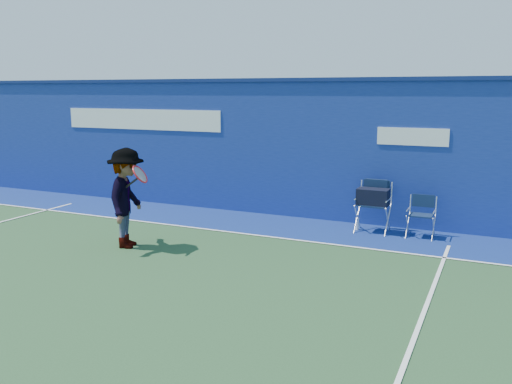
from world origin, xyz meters
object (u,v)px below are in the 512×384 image
at_px(directors_chair_right, 421,225).
at_px(tennis_player, 127,198).
at_px(directors_chair_left, 373,211).
at_px(water_bottle, 357,224).

height_order(directors_chair_right, tennis_player, tennis_player).
distance_m(directors_chair_right, tennis_player, 5.59).
xyz_separation_m(directors_chair_right, tennis_player, (-4.76, -2.86, 0.65)).
bearing_deg(directors_chair_left, tennis_player, -142.91).
relative_size(directors_chair_left, tennis_player, 0.57).
bearing_deg(tennis_player, water_bottle, 39.51).
xyz_separation_m(directors_chair_left, tennis_player, (-3.82, -2.89, 0.46)).
height_order(directors_chair_left, directors_chair_right, directors_chair_left).
relative_size(directors_chair_left, directors_chair_right, 1.28).
distance_m(directors_chair_left, water_bottle, 0.44).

